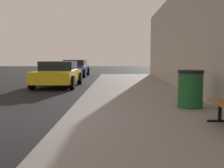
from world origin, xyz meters
TOP-DOWN VIEW (x-y plane):
  - sidewalk at (4.00, 0.00)m, footprint 4.00×32.00m
  - trash_bin at (5.13, 1.26)m, footprint 0.67×0.67m
  - car_yellow at (0.25, 7.88)m, footprint 2.07×4.07m
  - car_blue at (-0.02, 15.39)m, footprint 1.97×4.57m

SIDE VIEW (x-z plane):
  - sidewalk at x=4.00m, z-range 0.00..0.15m
  - car_yellow at x=0.25m, z-range 0.01..1.28m
  - trash_bin at x=5.13m, z-range 0.15..1.14m
  - car_blue at x=-0.02m, z-range 0.01..1.28m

